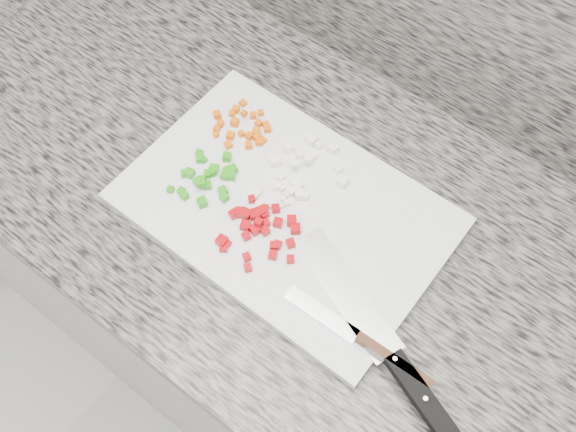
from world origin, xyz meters
name	(u,v)px	position (x,y,z in m)	size (l,w,h in m)	color
cabinet	(321,332)	(0.00, 1.44, 0.43)	(3.92, 0.62, 0.86)	silver
countertop	(335,233)	(0.00, 1.44, 0.88)	(3.96, 0.64, 0.04)	#625D56
cutting_board	(285,209)	(-0.08, 1.42, 0.91)	(0.47, 0.32, 0.02)	silver
carrot_pile	(244,128)	(-0.22, 1.49, 0.92)	(0.10, 0.10, 0.02)	#DF5904
onion_pile	(302,169)	(-0.09, 1.48, 0.92)	(0.12, 0.12, 0.02)	white
green_pepper_pile	(209,178)	(-0.20, 1.38, 0.92)	(0.10, 0.11, 0.02)	#24900D
red_pepper_pile	(258,228)	(-0.08, 1.36, 0.92)	(0.13, 0.12, 0.02)	#A70207
garlic_pile	(269,200)	(-0.10, 1.41, 0.92)	(0.06, 0.06, 0.01)	#F4E6BC
chef_knife	(396,361)	(0.18, 1.31, 0.92)	(0.34, 0.16, 0.02)	#B8BABF
paring_knife	(375,349)	(0.15, 1.31, 0.92)	(0.23, 0.03, 0.02)	#B8BABF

